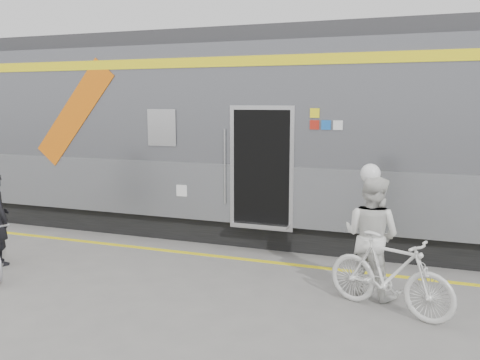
% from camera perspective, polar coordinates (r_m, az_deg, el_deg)
% --- Properties ---
extents(ground, '(90.00, 90.00, 0.00)m').
position_cam_1_polar(ground, '(7.38, -9.27, -13.15)').
color(ground, slate).
rests_on(ground, ground).
extents(train, '(24.00, 3.17, 4.10)m').
position_cam_1_polar(train, '(11.30, -5.92, 5.27)').
color(train, black).
rests_on(train, ground).
extents(safety_strip, '(24.00, 0.12, 0.01)m').
position_cam_1_polar(safety_strip, '(9.20, -2.66, -8.53)').
color(safety_strip, yellow).
rests_on(safety_strip, ground).
extents(woman, '(1.03, 0.93, 1.73)m').
position_cam_1_polar(woman, '(7.45, 14.53, -6.09)').
color(woman, silver).
rests_on(woman, ground).
extents(bicycle_right, '(1.80, 1.12, 1.05)m').
position_cam_1_polar(bicycle_right, '(7.00, 16.45, -10.06)').
color(bicycle_right, silver).
rests_on(bicycle_right, ground).
extents(helmet_woman, '(0.28, 0.28, 0.28)m').
position_cam_1_polar(helmet_woman, '(7.26, 14.83, 1.60)').
color(helmet_woman, white).
rests_on(helmet_woman, woman).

